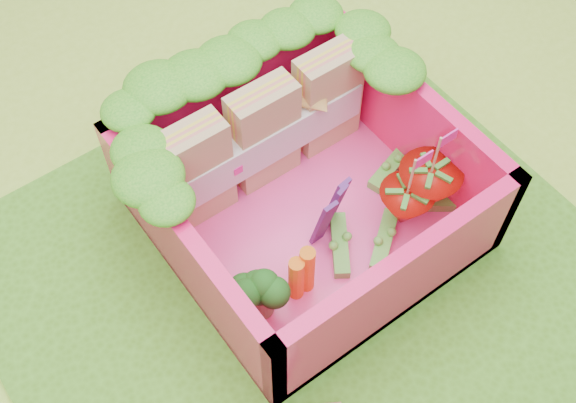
{
  "coord_description": "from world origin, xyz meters",
  "views": [
    {
      "loc": [
        -0.95,
        -1.11,
        2.95
      ],
      "look_at": [
        0.1,
        0.32,
        0.28
      ],
      "focal_mm": 45.0,
      "sensor_mm": 36.0,
      "label": 1
    }
  ],
  "objects_px": {
    "sandwich_stack": "(265,134)",
    "bento_box": "(306,188)",
    "broccoli": "(259,288)",
    "strawberry_right": "(426,190)",
    "strawberry_left": "(404,207)"
  },
  "relations": [
    {
      "from": "broccoli",
      "to": "strawberry_right",
      "type": "relative_size",
      "value": 0.59
    },
    {
      "from": "sandwich_stack",
      "to": "strawberry_left",
      "type": "relative_size",
      "value": 2.16
    },
    {
      "from": "strawberry_right",
      "to": "bento_box",
      "type": "bearing_deg",
      "value": 147.78
    },
    {
      "from": "bento_box",
      "to": "strawberry_right",
      "type": "bearing_deg",
      "value": -32.22
    },
    {
      "from": "bento_box",
      "to": "strawberry_left",
      "type": "relative_size",
      "value": 2.65
    },
    {
      "from": "broccoli",
      "to": "strawberry_right",
      "type": "height_order",
      "value": "strawberry_right"
    },
    {
      "from": "strawberry_left",
      "to": "strawberry_right",
      "type": "height_order",
      "value": "strawberry_right"
    },
    {
      "from": "sandwich_stack",
      "to": "strawberry_left",
      "type": "bearing_deg",
      "value": -62.32
    },
    {
      "from": "strawberry_right",
      "to": "strawberry_left",
      "type": "bearing_deg",
      "value": -178.09
    },
    {
      "from": "sandwich_stack",
      "to": "broccoli",
      "type": "xyz_separation_m",
      "value": [
        -0.45,
        -0.59,
        -0.09
      ]
    },
    {
      "from": "bento_box",
      "to": "strawberry_right",
      "type": "height_order",
      "value": "strawberry_right"
    },
    {
      "from": "bento_box",
      "to": "sandwich_stack",
      "type": "relative_size",
      "value": 1.23
    },
    {
      "from": "sandwich_stack",
      "to": "strawberry_right",
      "type": "height_order",
      "value": "sandwich_stack"
    },
    {
      "from": "sandwich_stack",
      "to": "bento_box",
      "type": "bearing_deg",
      "value": -91.11
    },
    {
      "from": "sandwich_stack",
      "to": "broccoli",
      "type": "bearing_deg",
      "value": -127.3
    }
  ]
}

